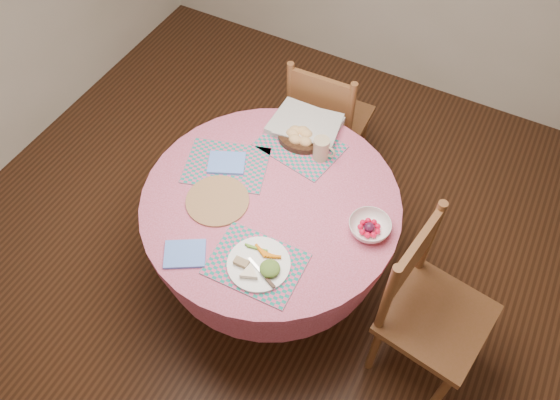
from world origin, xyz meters
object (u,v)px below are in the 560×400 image
at_px(chair_right, 428,307).
at_px(bread_bowl, 300,137).
at_px(wicker_trivet, 217,201).
at_px(latte_mug, 322,149).
at_px(dinner_plate, 259,265).
at_px(fruit_bowl, 369,227).
at_px(dining_table, 271,223).
at_px(chair_back, 326,120).

relative_size(chair_right, bread_bowl, 4.37).
distance_m(wicker_trivet, latte_mug, 0.57).
bearing_deg(bread_bowl, dinner_plate, -76.44).
height_order(latte_mug, fruit_bowl, latte_mug).
bearing_deg(latte_mug, dining_table, -105.53).
height_order(chair_back, fruit_bowl, chair_back).
xyz_separation_m(chair_back, wicker_trivet, (-0.13, -0.97, 0.26)).
xyz_separation_m(chair_right, dinner_plate, (-0.71, -0.29, 0.25)).
bearing_deg(chair_right, chair_back, 54.64).
height_order(chair_right, fruit_bowl, chair_right).
relative_size(dining_table, chair_right, 1.23).
height_order(chair_back, wicker_trivet, chair_back).
bearing_deg(chair_right, dining_table, 94.97).
relative_size(bread_bowl, fruit_bowl, 0.99).
bearing_deg(latte_mug, wicker_trivet, -123.51).
distance_m(chair_back, wicker_trivet, 1.01).
bearing_deg(dining_table, latte_mug, 74.47).
distance_m(chair_right, chair_back, 1.30).
bearing_deg(chair_right, latte_mug, 70.32).
relative_size(chair_right, dinner_plate, 3.64).
bearing_deg(fruit_bowl, latte_mug, 142.14).
distance_m(chair_right, wicker_trivet, 1.09).
bearing_deg(dining_table, dinner_plate, -69.02).
relative_size(dinner_plate, fruit_bowl, 1.19).
distance_m(dining_table, bread_bowl, 0.46).
bearing_deg(dinner_plate, fruit_bowl, 49.01).
distance_m(dining_table, fruit_bowl, 0.53).
height_order(chair_right, bread_bowl, chair_right).
bearing_deg(dinner_plate, chair_right, 21.92).
bearing_deg(chair_back, latte_mug, 108.39).
relative_size(wicker_trivet, fruit_bowl, 1.29).
bearing_deg(bread_bowl, fruit_bowl, -33.10).
relative_size(latte_mug, fruit_bowl, 0.52).
bearing_deg(chair_right, fruit_bowl, 82.12).
xyz_separation_m(chair_right, wicker_trivet, (-1.06, -0.07, 0.23)).
bearing_deg(bread_bowl, wicker_trivet, -108.15).
distance_m(bread_bowl, latte_mug, 0.15).
bearing_deg(bread_bowl, chair_right, -26.84).
bearing_deg(dining_table, chair_back, 95.72).
bearing_deg(chair_back, dining_table, 94.00).
xyz_separation_m(chair_back, bread_bowl, (0.04, -0.45, 0.29)).
height_order(dinner_plate, bread_bowl, bread_bowl).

